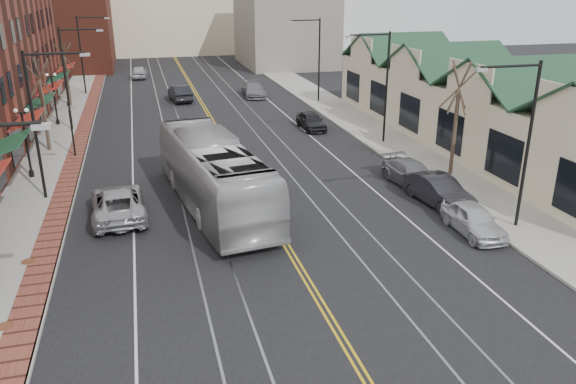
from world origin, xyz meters
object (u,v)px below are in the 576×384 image
parked_car_b (439,191)px  parked_car_c (412,174)px  parked_suv (118,203)px  parked_car_a (473,219)px  transit_bus (214,174)px  parked_car_d (311,121)px

parked_car_b → parked_car_c: size_ratio=0.97×
parked_suv → parked_car_a: size_ratio=1.36×
transit_bus → parked_car_c: transit_bus is taller
parked_car_a → parked_car_b: parked_car_b is taller
parked_car_c → parked_car_a: bearing=-97.4°
parked_car_c → parked_suv: bearing=176.5°
transit_bus → parked_car_c: bearing=174.2°
parked_suv → parked_car_a: 17.76m
parked_suv → parked_car_c: 16.81m
parked_car_b → parked_car_c: bearing=83.3°
parked_car_c → transit_bus: bearing=176.5°
transit_bus → parked_car_c: 11.88m
parked_suv → parked_car_c: size_ratio=1.16×
parked_car_b → parked_car_a: bearing=-100.3°
parked_suv → transit_bus: bearing=178.1°
transit_bus → parked_suv: 5.11m
parked_car_d → parked_suv: bearing=-135.8°
parked_car_c → parked_car_d: parked_car_c is taller
parked_car_a → parked_car_b: 3.80m
parked_car_a → parked_car_d: parked_car_a is taller
parked_car_d → parked_car_a: bearing=-86.8°
transit_bus → parked_car_b: (11.81, -2.77, -1.10)m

